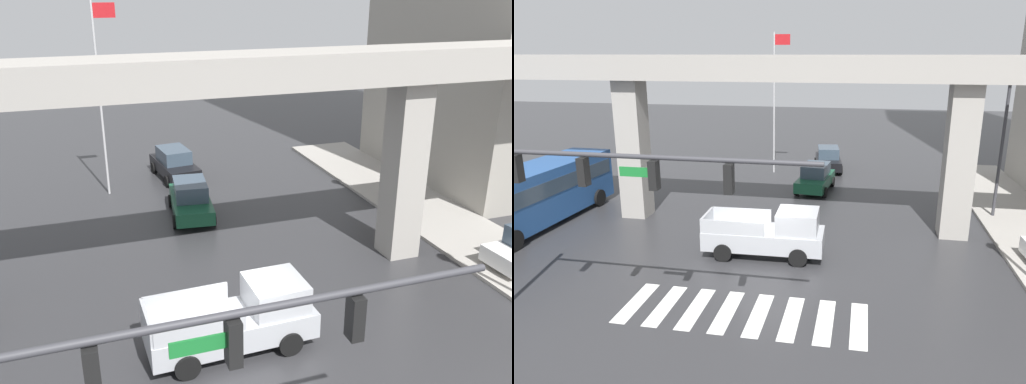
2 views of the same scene
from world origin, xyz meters
The scene contains 10 objects.
ground_plane centered at (0.00, 0.00, 0.00)m, with size 120.00×120.00×0.00m, color #2D2D30.
crosswalk_stripes centered at (0.00, -4.68, 0.01)m, with size 8.25×2.80×0.01m.
elevated_overpass centered at (0.00, 4.27, 7.15)m, with size 53.79×2.24×8.35m.
pickup_truck centered at (0.00, 0.27, 0.99)m, with size 5.15×2.18×2.08m.
city_bus centered at (-12.35, 1.61, 1.72)m, with size 3.05×10.88×2.99m.
sedan_black centered at (1.18, 16.73, 0.85)m, with size 2.35×4.48×1.72m.
sedan_dark_green centered at (0.84, 10.88, 0.85)m, with size 2.32×4.47×1.72m.
traffic_signal_mast centered at (-4.44, -6.28, 4.67)m, with size 10.89×0.32×6.20m.
street_lamp_mid_block centered at (10.62, 7.35, 4.56)m, with size 0.44×0.70×7.24m.
flagpole centered at (-2.55, 15.24, 5.70)m, with size 1.16×0.12×9.82m.
Camera 2 is at (3.66, -18.63, 8.40)m, focal length 33.79 mm.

